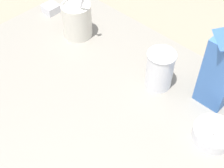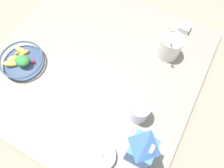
# 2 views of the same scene
# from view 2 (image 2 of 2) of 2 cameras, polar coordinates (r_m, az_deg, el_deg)

# --- Properties ---
(ground_plane) EXTENTS (6.00, 6.00, 0.00)m
(ground_plane) POSITION_cam_2_polar(r_m,az_deg,el_deg) (1.17, -4.18, 3.82)
(ground_plane) COLOR gray
(countertop) EXTENTS (1.05, 1.05, 0.03)m
(countertop) POSITION_cam_2_polar(r_m,az_deg,el_deg) (1.16, -4.23, 4.19)
(countertop) COLOR gray
(countertop) RESTS_ON ground_plane
(fruit_bowl) EXTENTS (0.22, 0.22, 0.08)m
(fruit_bowl) POSITION_cam_2_polar(r_m,az_deg,el_deg) (1.21, -22.56, 5.74)
(fruit_bowl) COLOR #384C6B
(fruit_bowl) RESTS_ON countertop
(milk_carton) EXTENTS (0.09, 0.09, 0.28)m
(milk_carton) POSITION_cam_2_polar(r_m,az_deg,el_deg) (0.87, 7.55, -16.72)
(milk_carton) COLOR #3D6BB2
(milk_carton) RESTS_ON countertop
(yogurt_tub) EXTENTS (0.13, 0.11, 0.22)m
(yogurt_tub) POSITION_cam_2_polar(r_m,az_deg,el_deg) (1.16, 15.07, 9.54)
(yogurt_tub) COLOR silver
(yogurt_tub) RESTS_ON countertop
(drinking_cup) EXTENTS (0.09, 0.09, 0.13)m
(drinking_cup) POSITION_cam_2_polar(r_m,az_deg,el_deg) (0.98, 7.17, -7.02)
(drinking_cup) COLOR white
(drinking_cup) RESTS_ON countertop
(spice_jar) EXTENTS (0.06, 0.06, 0.03)m
(spice_jar) POSITION_cam_2_polar(r_m,az_deg,el_deg) (1.33, 18.47, 13.76)
(spice_jar) COLOR silver
(spice_jar) RESTS_ON countertop
(garlic_bowl) EXTENTS (0.12, 0.12, 0.06)m
(garlic_bowl) POSITION_cam_2_polar(r_m,az_deg,el_deg) (0.99, -2.64, -18.28)
(garlic_bowl) COLOR white
(garlic_bowl) RESTS_ON countertop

